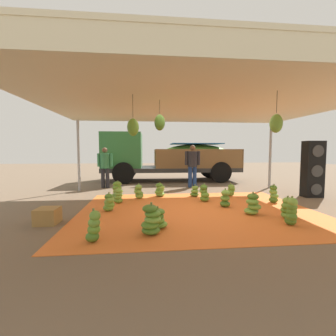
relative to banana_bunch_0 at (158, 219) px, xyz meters
name	(u,v)px	position (x,y,z in m)	size (l,w,h in m)	color
ground_plane	(180,190)	(1.08, 4.25, -0.19)	(40.00, 40.00, 0.00)	brown
tarp_orange	(197,210)	(1.08, 1.25, -0.18)	(5.89, 4.60, 0.01)	orange
tent_canopy	(199,104)	(1.07, 1.15, 2.46)	(8.00, 7.00, 2.73)	#9EA0A5
banana_bunch_0	(158,219)	(0.00, 0.00, 0.00)	(0.47, 0.45, 0.43)	#60932D
banana_bunch_1	(288,209)	(2.92, 0.32, 0.05)	(0.41, 0.42, 0.52)	#6B9E38
banana_bunch_2	(118,196)	(-1.02, 2.27, 0.02)	(0.36, 0.35, 0.48)	#60932D
banana_bunch_3	(117,190)	(-1.13, 3.04, 0.07)	(0.42, 0.46, 0.56)	#518428
banana_bunch_4	(109,203)	(-1.14, 1.39, 0.03)	(0.38, 0.36, 0.48)	#60932D
banana_bunch_5	(225,199)	(1.90, 1.50, 0.04)	(0.35, 0.37, 0.51)	#477523
banana_bunch_6	(253,205)	(2.30, 0.72, 0.05)	(0.40, 0.39, 0.55)	#75A83D
banana_bunch_7	(94,227)	(-1.09, -0.59, 0.07)	(0.30, 0.30, 0.56)	#477523
banana_bunch_8	(151,220)	(-0.13, -0.32, 0.07)	(0.44, 0.41, 0.58)	#477523
banana_bunch_9	(292,212)	(2.70, -0.13, 0.09)	(0.28, 0.31, 0.60)	#477523
banana_bunch_10	(204,193)	(1.52, 2.22, 0.06)	(0.38, 0.39, 0.54)	#60932D
banana_bunch_11	(160,190)	(0.25, 3.12, 0.03)	(0.42, 0.41, 0.49)	#6B9E38
banana_bunch_12	(139,192)	(-0.44, 2.84, 0.03)	(0.40, 0.37, 0.49)	#75A83D
banana_bunch_13	(231,190)	(2.62, 2.95, 0.01)	(0.37, 0.35, 0.44)	#75A83D
banana_bunch_14	(274,194)	(3.49, 1.87, 0.06)	(0.33, 0.34, 0.55)	#477523
banana_bunch_15	(195,191)	(1.40, 3.01, -0.02)	(0.38, 0.38, 0.41)	#477523
cargo_truck_main	(166,157)	(0.86, 7.28, 1.04)	(6.79, 2.51, 2.40)	#2D2D2D
worker_0	(192,163)	(1.73, 4.97, 0.84)	(0.64, 0.39, 1.76)	navy
worker_1	(105,164)	(-1.87, 5.19, 0.78)	(0.61, 0.37, 1.66)	#26262D
speaker_stack	(313,169)	(5.24, 2.58, 0.73)	(0.61, 0.45, 1.84)	black
crate_0	(48,216)	(-2.26, 0.51, -0.02)	(0.43, 0.43, 0.33)	olive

